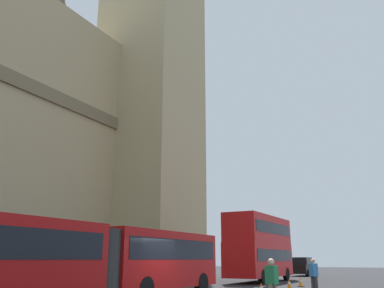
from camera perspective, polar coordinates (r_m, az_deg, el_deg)
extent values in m
cube|color=silver|center=(26.89, 9.47, -19.18)|extent=(2.20, 0.16, 0.01)
cube|color=tan|center=(49.92, -5.57, 12.99)|extent=(9.33, 9.33, 51.35)
cone|color=#565147|center=(45.94, -18.13, 18.63)|extent=(2.40, 2.40, 5.34)
cube|color=#B20F0F|center=(19.98, -5.21, -15.82)|extent=(7.95, 2.50, 2.50)
cube|color=black|center=(19.99, -5.17, -14.53)|extent=(7.31, 2.54, 0.90)
cylinder|color=#2D2D2D|center=(16.49, -14.13, -15.43)|extent=(2.38, 2.38, 2.25)
cylinder|color=black|center=(21.63, 1.31, -18.92)|extent=(1.00, 0.30, 1.00)
cube|color=red|center=(33.08, 9.55, -15.74)|extent=(9.01, 2.50, 2.40)
cube|color=black|center=(33.08, 9.52, -15.14)|extent=(8.11, 2.54, 0.84)
cube|color=red|center=(33.15, 9.37, -11.86)|extent=(8.83, 2.50, 2.10)
cube|color=black|center=(33.16, 9.37, -11.68)|extent=(8.11, 2.54, 0.84)
cylinder|color=black|center=(35.49, 13.07, -17.33)|extent=(1.00, 0.30, 1.00)
cylinder|color=black|center=(30.01, 9.83, -17.85)|extent=(1.00, 0.30, 1.00)
cube|color=black|center=(45.59, 15.23, -16.53)|extent=(4.40, 1.80, 0.90)
cube|color=black|center=(45.39, 15.09, -15.53)|extent=(2.46, 1.66, 0.70)
cylinder|color=black|center=(46.78, 16.71, -16.86)|extent=(0.64, 0.30, 0.64)
cylinder|color=black|center=(44.04, 15.87, -17.02)|extent=(0.64, 0.30, 0.64)
cone|color=orange|center=(21.13, 9.68, -19.32)|extent=(0.28, 0.28, 0.55)
cylinder|color=white|center=(21.13, 9.68, -19.24)|extent=(0.17, 0.17, 0.08)
cone|color=orange|center=(25.28, 13.47, -18.51)|extent=(0.28, 0.28, 0.55)
cylinder|color=white|center=(25.28, 13.47, -18.45)|extent=(0.17, 0.17, 0.08)
cube|color=black|center=(27.78, 15.03, -18.74)|extent=(0.36, 0.36, 0.03)
cone|color=orange|center=(27.76, 14.99, -18.14)|extent=(0.28, 0.28, 0.55)
cylinder|color=white|center=(27.76, 14.98, -18.08)|extent=(0.17, 0.17, 0.08)
cube|color=#267F4C|center=(14.66, 11.10, -17.53)|extent=(0.37, 0.46, 0.60)
sphere|color=beige|center=(14.65, 11.01, -15.89)|extent=(0.22, 0.22, 0.22)
cylinder|color=#333333|center=(21.72, 16.60, -18.48)|extent=(0.16, 0.16, 0.86)
cylinder|color=#333333|center=(21.60, 17.05, -18.46)|extent=(0.16, 0.16, 0.86)
cube|color=#3372B2|center=(21.63, 16.67, -16.54)|extent=(0.46, 0.38, 0.60)
sphere|color=tan|center=(21.63, 16.58, -15.44)|extent=(0.22, 0.22, 0.22)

